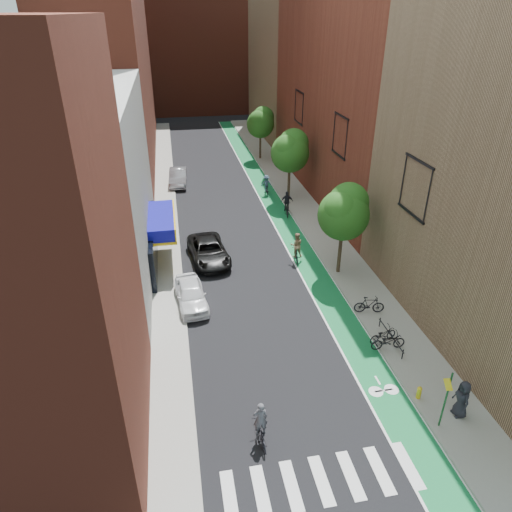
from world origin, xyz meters
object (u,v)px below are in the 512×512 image
parked_car_black (209,251)px  pedestrian (462,399)px  cyclist_lane_near (296,249)px  cyclist_lane_mid (287,206)px  cyclist_lead (261,429)px  cyclist_lane_far (266,186)px  parked_car_white (191,294)px  fire_hydrant (419,392)px  parked_car_silver (178,177)px

parked_car_black → pedestrian: size_ratio=2.93×
cyclist_lane_near → parked_car_black: bearing=-4.4°
cyclist_lane_mid → cyclist_lane_near: bearing=91.2°
cyclist_lead → cyclist_lane_far: (6.21, 28.62, 0.18)m
parked_car_white → fire_hydrant: 14.00m
cyclist_lane_mid → parked_car_black: bearing=53.7°
parked_car_white → cyclist_lane_near: bearing=23.2°
parked_car_silver → cyclist_lane_mid: bearing=-43.2°
parked_car_black → cyclist_lead: bearing=-93.4°
cyclist_lane_near → cyclist_lead: bearing=76.8°
pedestrian → fire_hydrant: (-1.26, 1.24, -0.58)m
cyclist_lane_near → cyclist_lane_mid: bearing=-92.4°
fire_hydrant → parked_car_silver: bearing=107.0°
parked_car_silver → fire_hydrant: parked_car_silver is taller
parked_car_black → cyclist_lane_mid: 10.39m
fire_hydrant → cyclist_lane_near: bearing=98.5°
cyclist_lead → cyclist_lane_mid: 24.32m
parked_car_white → parked_car_black: (1.60, 5.47, 0.02)m
parked_car_white → cyclist_lane_mid: cyclist_lane_mid is taller
parked_car_white → parked_car_black: parked_car_black is taller
parked_car_silver → fire_hydrant: 33.85m
cyclist_lane_near → cyclist_lane_mid: size_ratio=1.01×
cyclist_lane_mid → cyclist_lane_far: size_ratio=1.11×
parked_car_white → cyclist_lane_mid: 15.57m
cyclist_lead → cyclist_lane_mid: cyclist_lane_mid is taller
cyclist_lane_near → fire_hydrant: bearing=105.7°
parked_car_black → cyclist_lane_mid: bearing=37.3°
parked_car_black → cyclist_lane_mid: (7.61, 7.08, 0.06)m
parked_car_black → cyclist_lane_near: size_ratio=2.48×
parked_car_black → cyclist_lane_near: (6.20, -1.27, 0.19)m
parked_car_white → parked_car_black: bearing=68.6°
parked_car_black → cyclist_lane_far: size_ratio=2.78×
parked_car_silver → cyclist_lane_far: cyclist_lane_far is taller
pedestrian → parked_car_black: bearing=-149.8°
pedestrian → fire_hydrant: 1.86m
parked_car_black → cyclist_lane_near: 6.33m
fire_hydrant → parked_car_white: bearing=135.0°
cyclist_lead → cyclist_lane_near: (5.56, 14.95, 0.26)m
parked_car_silver → fire_hydrant: (9.87, -32.38, -0.31)m
cyclist_lane_near → cyclist_lane_far: 13.69m
fire_hydrant → pedestrian: bearing=-44.5°
parked_car_silver → cyclist_lane_far: size_ratio=2.51×
cyclist_lead → pedestrian: bearing=176.1°
parked_car_black → cyclist_lane_mid: cyclist_lane_mid is taller
parked_car_white → cyclist_lane_far: 19.77m
fire_hydrant → parked_car_black: bearing=118.4°
cyclist_lead → cyclist_lane_near: size_ratio=0.93×
parked_car_white → cyclist_lane_far: (8.45, 17.87, 0.12)m
cyclist_lane_near → pedestrian: 15.70m
parked_car_silver → cyclist_lead: cyclist_lead is taller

